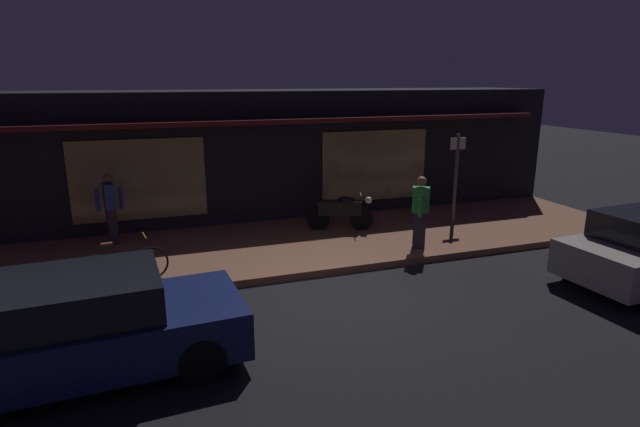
{
  "coord_description": "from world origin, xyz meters",
  "views": [
    {
      "loc": [
        -3.05,
        -8.13,
        3.92
      ],
      "look_at": [
        0.63,
        2.4,
        0.95
      ],
      "focal_mm": 28.53,
      "sensor_mm": 36.0,
      "label": 1
    }
  ],
  "objects_px": {
    "motorcycle": "(341,211)",
    "person_bystander": "(420,211)",
    "person_photographer": "(110,207)",
    "bicycle_parked": "(123,266)",
    "parked_car_far": "(85,327)",
    "sign_post": "(456,174)"
  },
  "relations": [
    {
      "from": "bicycle_parked",
      "to": "sign_post",
      "type": "bearing_deg",
      "value": 10.31
    },
    {
      "from": "motorcycle",
      "to": "bicycle_parked",
      "type": "height_order",
      "value": "motorcycle"
    },
    {
      "from": "motorcycle",
      "to": "person_photographer",
      "type": "distance_m",
      "value": 5.55
    },
    {
      "from": "person_bystander",
      "to": "person_photographer",
      "type": "bearing_deg",
      "value": 157.83
    },
    {
      "from": "bicycle_parked",
      "to": "person_photographer",
      "type": "bearing_deg",
      "value": 96.29
    },
    {
      "from": "person_bystander",
      "to": "motorcycle",
      "type": "bearing_deg",
      "value": 120.23
    },
    {
      "from": "person_photographer",
      "to": "person_bystander",
      "type": "relative_size",
      "value": 1.0
    },
    {
      "from": "motorcycle",
      "to": "parked_car_far",
      "type": "height_order",
      "value": "parked_car_far"
    },
    {
      "from": "motorcycle",
      "to": "sign_post",
      "type": "distance_m",
      "value": 3.17
    },
    {
      "from": "person_photographer",
      "to": "parked_car_far",
      "type": "relative_size",
      "value": 0.4
    },
    {
      "from": "bicycle_parked",
      "to": "parked_car_far",
      "type": "distance_m",
      "value": 2.85
    },
    {
      "from": "parked_car_far",
      "to": "bicycle_parked",
      "type": "bearing_deg",
      "value": 81.86
    },
    {
      "from": "bicycle_parked",
      "to": "sign_post",
      "type": "relative_size",
      "value": 0.69
    },
    {
      "from": "motorcycle",
      "to": "parked_car_far",
      "type": "xyz_separation_m",
      "value": [
        -5.59,
        -4.79,
        0.06
      ]
    },
    {
      "from": "bicycle_parked",
      "to": "person_photographer",
      "type": "distance_m",
      "value": 2.79
    },
    {
      "from": "person_bystander",
      "to": "sign_post",
      "type": "xyz_separation_m",
      "value": [
        1.88,
        1.46,
        0.48
      ]
    },
    {
      "from": "person_photographer",
      "to": "person_bystander",
      "type": "bearing_deg",
      "value": -22.17
    },
    {
      "from": "person_bystander",
      "to": "parked_car_far",
      "type": "xyz_separation_m",
      "value": [
        -6.73,
        -2.84,
        -0.32
      ]
    },
    {
      "from": "person_bystander",
      "to": "parked_car_far",
      "type": "bearing_deg",
      "value": -157.11
    },
    {
      "from": "motorcycle",
      "to": "person_bystander",
      "type": "xyz_separation_m",
      "value": [
        1.14,
        -1.95,
        0.38
      ]
    },
    {
      "from": "person_photographer",
      "to": "person_bystander",
      "type": "distance_m",
      "value": 7.15
    },
    {
      "from": "parked_car_far",
      "to": "person_photographer",
      "type": "bearing_deg",
      "value": 88.95
    }
  ]
}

